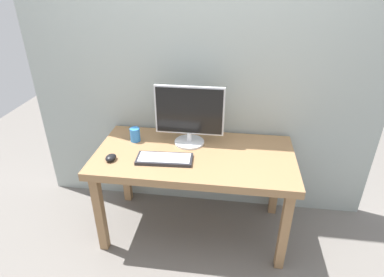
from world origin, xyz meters
TOP-DOWN VIEW (x-y plane):
  - ground_plane at (0.00, 0.00)m, footprint 6.00×6.00m
  - wall_back at (0.00, 0.40)m, footprint 2.79×0.04m
  - desk at (0.00, 0.00)m, footprint 1.43×0.72m
  - monitor at (-0.06, 0.16)m, footprint 0.51×0.22m
  - keyboard_primary at (-0.19, -0.12)m, footprint 0.40×0.18m
  - mouse at (-0.56, -0.17)m, footprint 0.09×0.10m
  - coffee_mug at (-0.47, 0.13)m, footprint 0.08×0.08m

SIDE VIEW (x-z plane):
  - ground_plane at x=0.00m, z-range 0.00..0.00m
  - desk at x=0.00m, z-range 0.28..0.99m
  - keyboard_primary at x=-0.19m, z-range 0.71..0.74m
  - mouse at x=-0.56m, z-range 0.71..0.76m
  - coffee_mug at x=-0.47m, z-range 0.71..0.82m
  - monitor at x=-0.06m, z-range 0.72..1.17m
  - wall_back at x=0.00m, z-range 0.00..3.00m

